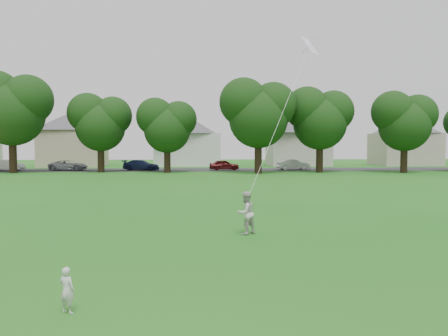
{
  "coord_description": "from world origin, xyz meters",
  "views": [
    {
      "loc": [
        1.3,
        -10.77,
        2.97
      ],
      "look_at": [
        2.1,
        2.0,
        2.3
      ],
      "focal_mm": 35.0,
      "sensor_mm": 36.0,
      "label": 1
    }
  ],
  "objects": [
    {
      "name": "ground",
      "position": [
        0.0,
        0.0,
        0.0
      ],
      "size": [
        160.0,
        160.0,
        0.0
      ],
      "primitive_type": "plane",
      "color": "#145814",
      "rests_on": "ground"
    },
    {
      "name": "street",
      "position": [
        0.0,
        42.0,
        0.01
      ],
      "size": [
        90.0,
        7.0,
        0.01
      ],
      "primitive_type": "cube",
      "color": "#2D2D30",
      "rests_on": "ground"
    },
    {
      "name": "toddler",
      "position": [
        -1.0,
        -3.04,
        0.41
      ],
      "size": [
        0.36,
        0.3,
        0.83
      ],
      "primitive_type": "imported",
      "rotation": [
        0.0,
        0.0,
        2.72
      ],
      "color": "silver",
      "rests_on": "ground"
    },
    {
      "name": "older_boy",
      "position": [
        2.92,
        3.56,
        0.72
      ],
      "size": [
        0.88,
        0.85,
        1.44
      ],
      "primitive_type": "imported",
      "rotation": [
        0.0,
        0.0,
        3.79
      ],
      "color": "beige",
      "rests_on": "ground"
    },
    {
      "name": "kite",
      "position": [
        4.33,
        4.93,
        3.96
      ],
      "size": [
        1.89,
        1.87,
        7.05
      ],
      "color": "white",
      "rests_on": "ground"
    },
    {
      "name": "tree_row",
      "position": [
        0.16,
        36.09,
        6.26
      ],
      "size": [
        79.68,
        9.15,
        11.25
      ],
      "color": "black",
      "rests_on": "ground"
    },
    {
      "name": "parked_cars",
      "position": [
        -8.25,
        41.0,
        0.62
      ],
      "size": [
        46.7,
        2.27,
        1.29
      ],
      "color": "black",
      "rests_on": "ground"
    },
    {
      "name": "house_row",
      "position": [
        -0.98,
        52.0,
        4.45
      ],
      "size": [
        76.96,
        13.68,
        9.15
      ],
      "color": "beige",
      "rests_on": "ground"
    }
  ]
}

